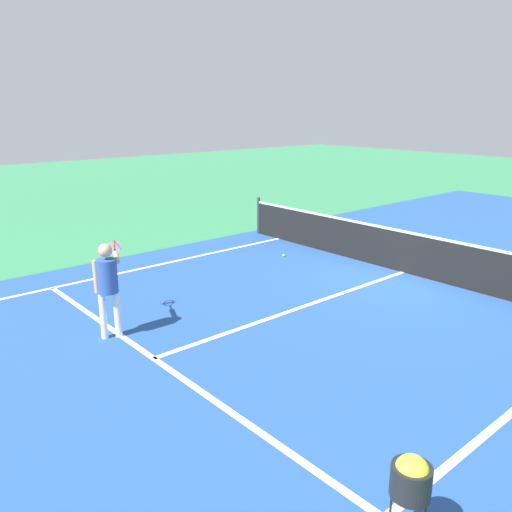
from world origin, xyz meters
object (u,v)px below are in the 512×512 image
object	(u,v)px
player_near	(108,280)
tennis_ball_near_net	(284,255)
net	(405,251)
ball_hopper	(411,477)

from	to	relation	value
player_near	tennis_ball_near_net	distance (m)	5.65
net	player_near	size ratio (longest dim) A/B	6.40
tennis_ball_near_net	net	bearing A→B (deg)	23.49
player_near	ball_hopper	size ratio (longest dim) A/B	1.79
net	player_near	xyz separation A→B (m)	(-1.13, -6.51, 0.48)
net	ball_hopper	bearing A→B (deg)	-55.95
player_near	tennis_ball_near_net	xyz separation A→B (m)	(-1.55, 5.35, -0.94)
tennis_ball_near_net	player_near	bearing A→B (deg)	-73.80
net	player_near	bearing A→B (deg)	-99.80
net	ball_hopper	world-z (taller)	net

